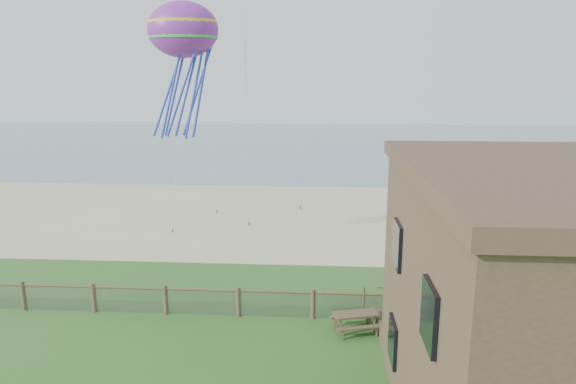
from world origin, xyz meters
TOP-DOWN VIEW (x-y plane):
  - sand_beach at (0.00, 22.00)m, footprint 72.00×20.00m
  - ocean at (0.00, 66.00)m, footprint 160.00×68.00m
  - chainlink_fence at (0.00, 6.00)m, footprint 36.20×0.20m
  - picnic_table at (4.63, 5.00)m, footprint 1.97×1.68m
  - octopus_kite at (-4.05, 14.39)m, footprint 3.74×2.71m

SIDE VIEW (x-z plane):
  - ocean at x=0.00m, z-range -0.01..0.01m
  - sand_beach at x=0.00m, z-range -0.01..0.01m
  - picnic_table at x=4.63m, z-range 0.00..0.72m
  - chainlink_fence at x=0.00m, z-range -0.07..1.18m
  - octopus_kite at x=-4.05m, z-range 6.24..13.76m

